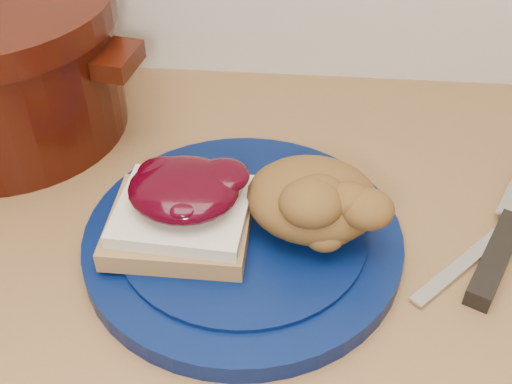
{
  "coord_description": "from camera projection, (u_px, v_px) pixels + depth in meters",
  "views": [
    {
      "loc": [
        0.08,
        1.08,
        1.32
      ],
      "look_at": [
        0.05,
        1.51,
        0.95
      ],
      "focal_mm": 45.0,
      "sensor_mm": 36.0,
      "label": 1
    }
  ],
  "objects": [
    {
      "name": "plate",
      "position": [
        243.0,
        240.0,
        0.58
      ],
      "size": [
        0.32,
        0.32,
        0.02
      ],
      "primitive_type": "cylinder",
      "rotation": [
        0.0,
        0.0,
        -0.12
      ],
      "color": "#04103B",
      "rests_on": "wood_countertop"
    },
    {
      "name": "sandwich",
      "position": [
        182.0,
        208.0,
        0.55
      ],
      "size": [
        0.12,
        0.11,
        0.06
      ],
      "rotation": [
        0.0,
        0.0,
        -0.12
      ],
      "color": "olive",
      "rests_on": "plate"
    },
    {
      "name": "stuffing_mound",
      "position": [
        312.0,
        199.0,
        0.56
      ],
      "size": [
        0.13,
        0.11,
        0.06
      ],
      "primitive_type": "ellipsoid",
      "rotation": [
        0.0,
        0.0,
        -0.12
      ],
      "color": "brown",
      "rests_on": "plate"
    },
    {
      "name": "chef_knife",
      "position": [
        509.0,
        230.0,
        0.59
      ],
      "size": [
        0.16,
        0.29,
        0.02
      ],
      "rotation": [
        0.0,
        0.0,
        1.11
      ],
      "color": "black",
      "rests_on": "wood_countertop"
    },
    {
      "name": "butter_knife",
      "position": [
        474.0,
        254.0,
        0.57
      ],
      "size": [
        0.13,
        0.13,
        0.0
      ],
      "primitive_type": "cube",
      "rotation": [
        0.0,
        0.0,
        0.81
      ],
      "color": "silver",
      "rests_on": "wood_countertop"
    }
  ]
}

